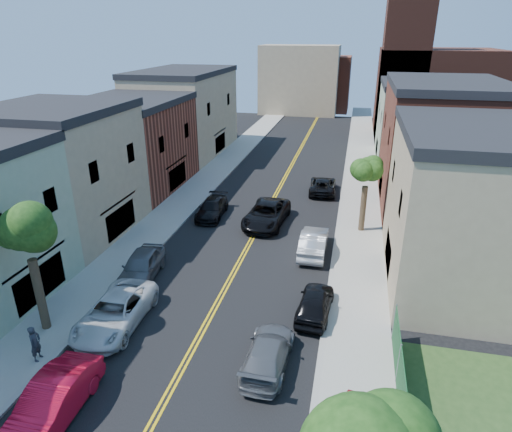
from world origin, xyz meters
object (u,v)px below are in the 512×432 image
Objects in this scene: silver_car_right at (314,242)px; dark_car_right_far at (323,185)px; grey_car_left at (141,266)px; pedestrian_right at (348,406)px; red_sedan at (52,402)px; pedestrian_left at (35,343)px; black_car_right at (315,303)px; black_suv_lane at (267,214)px; white_pickup at (115,312)px; black_car_left at (212,208)px; grey_car_right at (268,353)px.

silver_car_right is 0.97× the size of dark_car_right_far.
grey_car_left is 3.17× the size of pedestrian_right.
silver_car_right is 12.71m from dark_car_right_far.
red_sedan is 2.86× the size of pedestrian_left.
black_car_right is 7.32m from pedestrian_right.
black_suv_lane reaches higher than pedestrian_right.
white_pickup is 15.51m from black_suv_lane.
red_sedan is 21.21m from black_suv_lane.
black_suv_lane reaches higher than black_car_right.
pedestrian_right is at bearing 94.19° from dark_car_right_far.
red_sedan is 10.93m from grey_car_left.
silver_car_right is (10.10, 5.73, -0.02)m from grey_car_left.
red_sedan is 21.32m from black_car_left.
red_sedan is 6.12m from white_pickup.
pedestrian_right is at bearing -96.91° from pedestrian_left.
grey_car_right is at bearing -39.80° from grey_car_left.
black_car_right reaches higher than black_car_left.
black_car_right is at bearing 15.97° from white_pickup.
pedestrian_right is (14.16, -0.46, -0.11)m from pedestrian_left.
grey_car_left is 11.61m from silver_car_right.
pedestrian_left is at bearing 64.98° from dark_car_right_far.
dark_car_right_far is (8.48, 7.94, 0.01)m from black_car_left.
black_suv_lane is 19.41m from pedestrian_left.
white_pickup is at bearing 66.60° from dark_car_right_far.
black_car_left is at bearing 86.98° from white_pickup.
black_car_left is 11.61m from dark_car_right_far.
red_sedan reaches higher than black_car_right.
grey_car_left is 2.78× the size of pedestrian_left.
pedestrian_right is at bearing -40.55° from grey_car_left.
red_sedan is 30.36m from dark_car_right_far.
black_car_right is 2.78× the size of pedestrian_right.
black_car_left is at bearing -28.61° from silver_car_right.
dark_car_right_far is 28.70m from pedestrian_left.
grey_car_right is at bearing -74.75° from black_suv_lane.
grey_car_right is at bearing -66.87° from black_car_left.
red_sedan is at bearing -88.89° from grey_car_left.
red_sedan is 9.10m from grey_car_right.
pedestrian_left reaches higher than pedestrian_right.
grey_car_left reaches higher than grey_car_right.
white_pickup reaches higher than grey_car_right.
red_sedan is 3.27× the size of pedestrian_right.
pedestrian_left is (-2.81, 2.72, 0.20)m from red_sedan.
red_sedan is 11.58m from pedestrian_right.
dark_car_right_far is at bearing -89.93° from grey_car_right.
dark_car_right_far is (8.13, 29.25, -0.12)m from red_sedan.
pedestrian_left reaches higher than black_car_right.
pedestrian_left reaches higher than grey_car_left.
silver_car_right is at bearing -91.60° from pedestrian_right.
dark_car_right_far is 0.84× the size of black_suv_lane.
black_car_left is at bearing 76.59° from grey_car_left.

